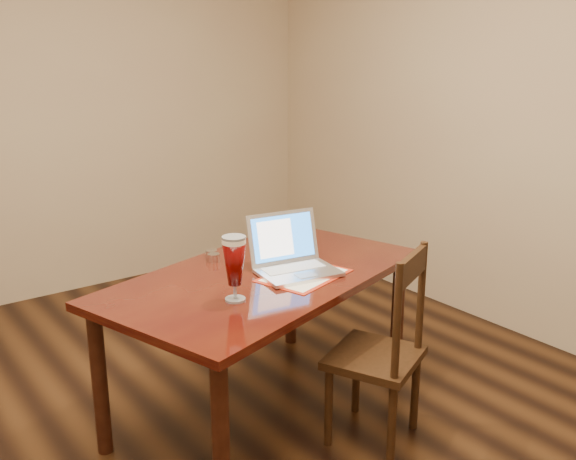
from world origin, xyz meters
TOP-DOWN VIEW (x-y plane):
  - room_shell at (0.00, 0.00)m, footprint 4.51×5.01m
  - dining_table at (0.45, 0.29)m, footprint 1.72×1.26m
  - dining_chair at (0.74, -0.21)m, footprint 0.51×0.50m

SIDE VIEW (x-z plane):
  - dining_chair at x=0.74m, z-range -0.03..0.90m
  - dining_table at x=0.45m, z-range 0.15..1.15m
  - room_shell at x=0.00m, z-range 0.41..3.11m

